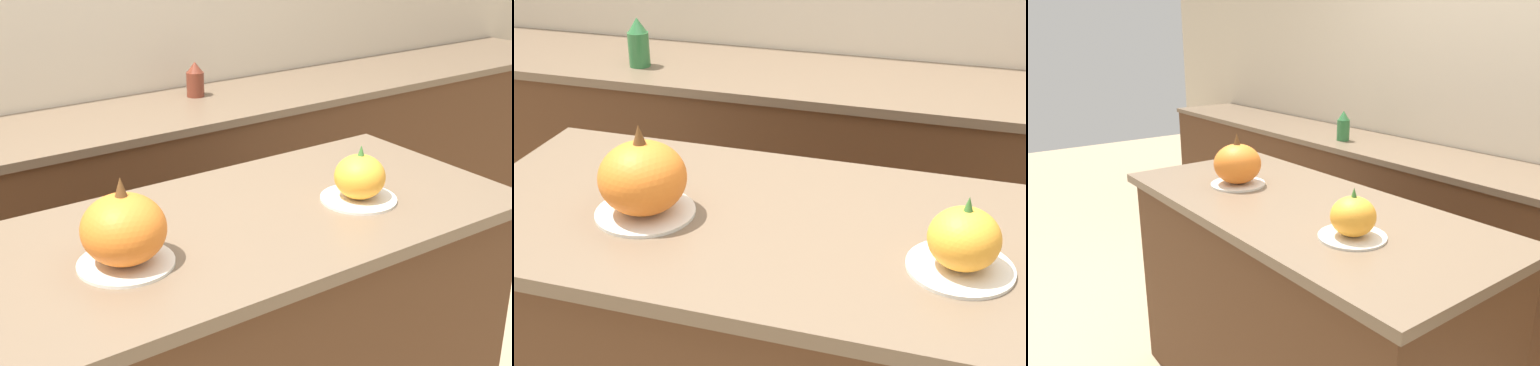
# 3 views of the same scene
# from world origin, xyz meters

# --- Properties ---
(wall_back) EXTENTS (8.00, 0.06, 2.50)m
(wall_back) POSITION_xyz_m (0.00, 1.58, 1.25)
(wall_back) COLOR beige
(wall_back) RESTS_ON ground_plane
(back_counter) EXTENTS (6.00, 0.60, 0.88)m
(back_counter) POSITION_xyz_m (0.00, 1.25, 0.44)
(back_counter) COLOR #4C2D19
(back_counter) RESTS_ON ground_plane
(pumpkin_cake_left) EXTENTS (0.23, 0.23, 0.22)m
(pumpkin_cake_left) POSITION_xyz_m (-0.34, -0.05, 1.03)
(pumpkin_cake_left) COLOR silver
(pumpkin_cake_left) RESTS_ON kitchen_island
(pumpkin_cake_right) EXTENTS (0.21, 0.21, 0.16)m
(pumpkin_cake_right) POSITION_xyz_m (0.36, -0.07, 1.01)
(pumpkin_cake_right) COLOR silver
(pumpkin_cake_right) RESTS_ON kitchen_island
(bottle_short) EXTENTS (0.08, 0.08, 0.16)m
(bottle_short) POSITION_xyz_m (0.66, 1.36, 0.96)
(bottle_short) COLOR maroon
(bottle_short) RESTS_ON back_counter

